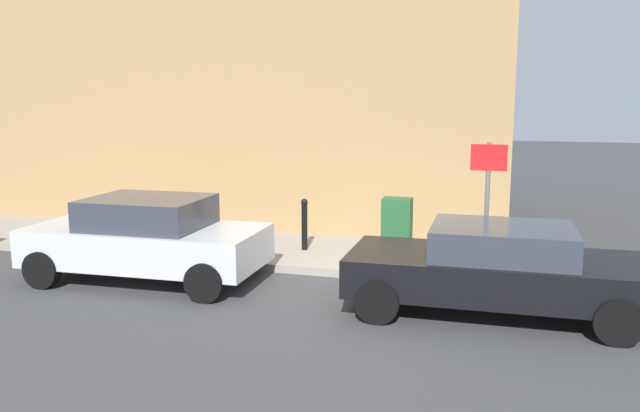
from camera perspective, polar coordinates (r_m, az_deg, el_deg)
ground at (r=11.01m, az=5.50°, el=-7.32°), size 80.00×80.00×0.00m
sidewalk at (r=14.89m, az=-16.36°, el=-2.90°), size 2.73×30.00×0.15m
corner_building at (r=18.34m, az=-4.10°, el=15.18°), size 7.20×12.80×9.98m
car_black at (r=9.92m, az=15.24°, el=-5.26°), size 2.01×4.30×1.34m
car_silver at (r=11.69m, az=-15.00°, el=-2.73°), size 2.07×4.14×1.48m
utility_cabinet at (r=12.45m, az=6.78°, el=-2.12°), size 0.46×0.61×1.15m
bollard_near_cabinet at (r=12.98m, az=-1.38°, el=-1.47°), size 0.14×0.14×1.04m
bollard_far_kerb at (r=12.55m, az=-9.13°, el=-1.98°), size 0.14×0.14×1.04m
street_sign at (r=11.21m, az=14.56°, el=1.42°), size 0.08×0.60×2.30m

